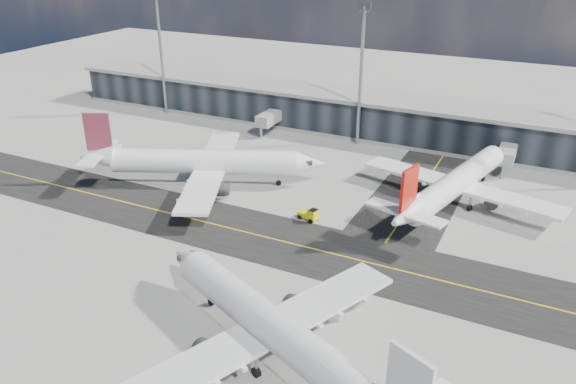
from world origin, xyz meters
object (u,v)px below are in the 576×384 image
object	(u,v)px
baggage_tug	(310,214)
airliner_redtail	(456,183)
service_van	(442,184)
airliner_near	(277,331)
airliner_af	(201,162)

from	to	relation	value
baggage_tug	airliner_redtail	bearing A→B (deg)	142.88
airliner_redtail	service_van	bearing A→B (deg)	130.72
airliner_redtail	service_van	distance (m)	7.43
airliner_near	service_van	size ratio (longest dim) A/B	7.34
airliner_af	baggage_tug	xyz separation A→B (m)	(22.93, -4.25, -3.22)
airliner_redtail	airliner_near	world-z (taller)	airliner_near
airliner_near	airliner_af	bearing A→B (deg)	67.20
airliner_af	service_van	bearing A→B (deg)	90.34
airliner_redtail	airliner_af	bearing A→B (deg)	-151.33
airliner_af	airliner_redtail	distance (m)	43.40
airliner_af	service_van	xyz separation A→B (m)	(38.87, 17.19, -3.52)
airliner_near	baggage_tug	size ratio (longest dim) A/B	10.85
airliner_near	baggage_tug	xyz separation A→B (m)	(-9.91, 30.43, -2.93)
baggage_tug	service_van	xyz separation A→B (m)	(15.95, 21.44, -0.30)
airliner_near	service_van	bearing A→B (deg)	17.13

